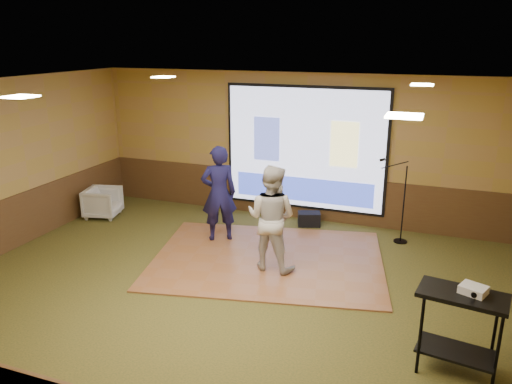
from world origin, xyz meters
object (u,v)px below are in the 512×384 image
(av_table, at_px, (460,317))
(duffel_bag, at_px, (309,219))
(projector_screen, at_px, (305,150))
(player_right, at_px, (271,218))
(player_left, at_px, (219,193))
(banquet_chair, at_px, (103,202))
(dance_floor, at_px, (268,259))
(projector, at_px, (473,290))
(mic_stand, at_px, (399,216))

(av_table, distance_m, duffel_bag, 4.79)
(projector_screen, relative_size, player_right, 1.92)
(player_left, bearing_deg, banquet_chair, -37.98)
(player_left, height_order, banquet_chair, player_left)
(av_table, distance_m, banquet_chair, 7.53)
(projector_screen, relative_size, av_table, 3.39)
(player_right, distance_m, av_table, 3.31)
(projector_screen, xyz_separation_m, player_left, (-1.15, -1.66, -0.56))
(av_table, bearing_deg, dance_floor, 145.05)
(player_left, xyz_separation_m, projector, (4.18, -2.55, 0.11))
(projector_screen, distance_m, duffel_bag, 1.40)
(projector_screen, bearing_deg, av_table, -55.33)
(duffel_bag, bearing_deg, projector_screen, 123.56)
(player_right, bearing_deg, av_table, 154.13)
(mic_stand, bearing_deg, dance_floor, -137.25)
(projector_screen, height_order, projector, projector_screen)
(av_table, bearing_deg, projector, 20.17)
(dance_floor, relative_size, player_right, 2.23)
(projector_screen, distance_m, projector, 5.21)
(dance_floor, distance_m, projector, 3.81)
(av_table, bearing_deg, projector_screen, 124.67)
(player_left, xyz_separation_m, av_table, (4.09, -2.58, -0.23))
(mic_stand, xyz_separation_m, banquet_chair, (-5.98, -0.76, -0.18))
(player_right, height_order, banquet_chair, player_right)
(mic_stand, distance_m, banquet_chair, 6.03)
(player_right, bearing_deg, mic_stand, -127.71)
(projector, distance_m, banquet_chair, 7.63)
(projector, height_order, banquet_chair, projector)
(mic_stand, relative_size, banquet_chair, 2.29)
(projector_screen, relative_size, mic_stand, 2.11)
(player_left, distance_m, player_right, 1.53)
(player_left, height_order, duffel_bag, player_left)
(player_right, xyz_separation_m, projector, (2.89, -1.72, 0.13))
(projector_screen, bearing_deg, projector, -54.22)
(player_left, xyz_separation_m, player_right, (1.29, -0.83, -0.02))
(projector, bearing_deg, banquet_chair, -179.25)
(dance_floor, relative_size, banquet_chair, 5.60)
(projector, bearing_deg, mic_stand, 129.08)
(dance_floor, relative_size, player_left, 2.17)
(player_left, height_order, av_table, player_left)
(mic_stand, bearing_deg, player_left, -156.74)
(banquet_chair, bearing_deg, av_table, -126.50)
(projector_screen, height_order, banquet_chair, projector_screen)
(player_right, height_order, av_table, player_right)
(player_left, distance_m, banquet_chair, 2.93)
(dance_floor, xyz_separation_m, mic_stand, (2.00, 1.60, 0.48))
(dance_floor, distance_m, player_left, 1.54)
(projector_screen, xyz_separation_m, dance_floor, (-0.02, -2.18, -1.46))
(projector_screen, xyz_separation_m, av_table, (2.93, -4.24, -0.79))
(av_table, height_order, mic_stand, mic_stand)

